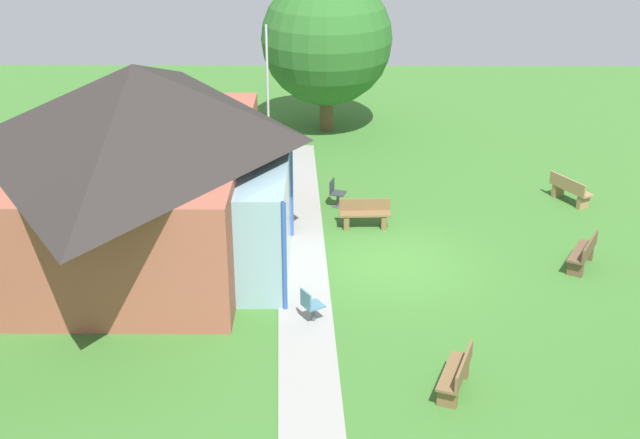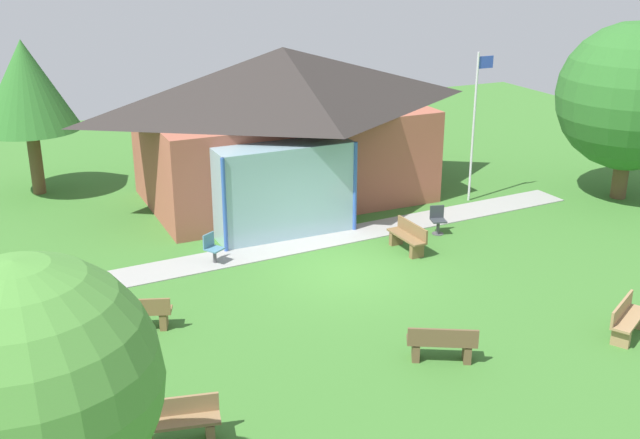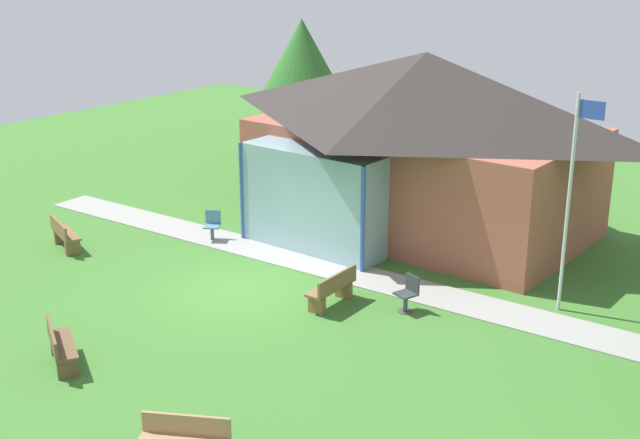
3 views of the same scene
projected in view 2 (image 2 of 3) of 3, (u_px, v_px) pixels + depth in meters
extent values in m
plane|color=#3D752D|center=(346.00, 272.00, 21.21)|extent=(44.00, 44.00, 0.00)
cube|color=#A35642|center=(284.00, 153.00, 26.80)|extent=(9.29, 5.60, 3.15)
pyramid|color=#2D2826|center=(283.00, 78.00, 25.91)|extent=(10.29, 6.60, 2.04)
cube|color=#8CB2BF|center=(284.00, 190.00, 23.41)|extent=(4.18, 1.20, 2.83)
cylinder|color=#3359B2|center=(224.00, 206.00, 22.08)|extent=(0.12, 0.12, 2.83)
cylinder|color=#3359B2|center=(355.00, 187.00, 23.72)|extent=(0.12, 0.12, 2.83)
cube|color=#999993|center=(310.00, 242.00, 23.25)|extent=(19.13, 2.28, 0.03)
cylinder|color=silver|center=(473.00, 129.00, 26.07)|extent=(0.08, 0.08, 5.09)
cube|color=blue|center=(486.00, 62.00, 25.43)|extent=(0.60, 0.02, 0.40)
cube|color=brown|center=(139.00, 311.00, 18.03)|extent=(1.56, 0.93, 0.06)
cube|color=brown|center=(116.00, 322.00, 18.07)|extent=(0.29, 0.43, 0.39)
cube|color=brown|center=(164.00, 320.00, 18.15)|extent=(0.29, 0.43, 0.39)
cube|color=brown|center=(137.00, 307.00, 17.78)|extent=(1.43, 0.58, 0.36)
cube|color=brown|center=(442.00, 341.00, 16.69)|extent=(1.53, 1.11, 0.06)
cube|color=brown|center=(416.00, 351.00, 16.81)|extent=(0.33, 0.43, 0.39)
cube|color=brown|center=(467.00, 353.00, 16.74)|extent=(0.33, 0.43, 0.39)
cube|color=brown|center=(443.00, 337.00, 16.44)|extent=(1.34, 0.78, 0.36)
cube|color=#9E7A51|center=(629.00, 319.00, 17.67)|extent=(1.52, 1.12, 0.06)
cube|color=#9E7A51|center=(634.00, 319.00, 18.18)|extent=(0.34, 0.43, 0.39)
cube|color=#9E7A51|center=(621.00, 338.00, 17.34)|extent=(0.34, 0.43, 0.39)
cube|color=#9E7A51|center=(622.00, 308.00, 17.70)|extent=(1.34, 0.79, 0.36)
cube|color=olive|center=(179.00, 422.00, 13.93)|extent=(1.56, 0.75, 0.06)
cube|color=olive|center=(210.00, 430.00, 14.13)|extent=(0.24, 0.42, 0.39)
cube|color=olive|center=(148.00, 438.00, 13.90)|extent=(0.24, 0.42, 0.39)
cube|color=olive|center=(177.00, 406.00, 14.03)|extent=(1.48, 0.38, 0.36)
cube|color=brown|center=(407.00, 236.00, 22.48)|extent=(0.49, 1.51, 0.06)
cube|color=brown|center=(417.00, 251.00, 22.10)|extent=(0.41, 0.17, 0.39)
cube|color=brown|center=(396.00, 238.00, 23.03)|extent=(0.41, 0.17, 0.39)
cube|color=brown|center=(412.00, 229.00, 22.48)|extent=(0.11, 1.50, 0.36)
cube|color=#33383D|center=(438.00, 220.00, 23.76)|extent=(0.54, 0.54, 0.04)
cube|color=#33383D|center=(437.00, 212.00, 23.87)|extent=(0.43, 0.16, 0.40)
cylinder|color=#4C4C51|center=(438.00, 227.00, 23.84)|extent=(0.10, 0.10, 0.42)
cylinder|color=#4C4C51|center=(438.00, 234.00, 23.91)|extent=(0.36, 0.36, 0.02)
cube|color=teal|center=(214.00, 249.00, 21.61)|extent=(0.61, 0.61, 0.04)
cube|color=teal|center=(209.00, 240.00, 21.64)|extent=(0.39, 0.27, 0.40)
cylinder|color=#4C4C51|center=(215.00, 257.00, 21.69)|extent=(0.10, 0.10, 0.42)
cylinder|color=#4C4C51|center=(215.00, 263.00, 21.76)|extent=(0.36, 0.36, 0.02)
cylinder|color=brown|center=(621.00, 174.00, 26.95)|extent=(0.53, 0.53, 1.70)
sphere|color=#2D6B28|center=(632.00, 96.00, 26.01)|extent=(4.98, 4.98, 4.98)
cylinder|color=brown|center=(36.00, 162.00, 27.31)|extent=(0.45, 0.45, 2.32)
cone|color=#2D6B28|center=(26.00, 85.00, 26.38)|extent=(3.43, 3.43, 3.08)
sphere|color=#4C8C38|center=(30.00, 384.00, 10.35)|extent=(3.58, 3.58, 3.58)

